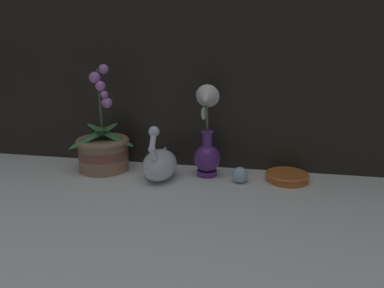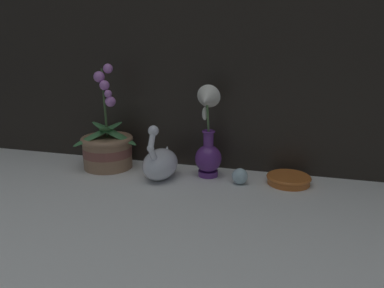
{
  "view_description": "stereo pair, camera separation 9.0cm",
  "coord_description": "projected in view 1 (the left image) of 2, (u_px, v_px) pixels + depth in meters",
  "views": [
    {
      "loc": [
        0.23,
        -0.99,
        0.45
      ],
      "look_at": [
        0.01,
        0.15,
        0.13
      ],
      "focal_mm": 35.0,
      "sensor_mm": 36.0,
      "label": 1
    },
    {
      "loc": [
        0.32,
        -0.97,
        0.45
      ],
      "look_at": [
        0.01,
        0.15,
        0.13
      ],
      "focal_mm": 35.0,
      "sensor_mm": 36.0,
      "label": 2
    }
  ],
  "objects": [
    {
      "name": "amber_dish",
      "position": [
        287.0,
        176.0,
        1.23
      ],
      "size": [
        0.14,
        0.14,
        0.03
      ],
      "color": "#C66628",
      "rests_on": "ground_plane"
    },
    {
      "name": "blue_vase",
      "position": [
        207.0,
        142.0,
        1.24
      ],
      "size": [
        0.09,
        0.12,
        0.31
      ],
      "color": "#602D7F",
      "rests_on": "ground_plane"
    },
    {
      "name": "orchid_potted_plant",
      "position": [
        103.0,
        149.0,
        1.32
      ],
      "size": [
        0.22,
        0.24,
        0.37
      ],
      "color": "#9E7556",
      "rests_on": "ground_plane"
    },
    {
      "name": "ground_plane",
      "position": [
        178.0,
        198.0,
        1.1
      ],
      "size": [
        2.8,
        2.8,
        0.0
      ],
      "primitive_type": "plane",
      "color": "silver"
    },
    {
      "name": "swan_figurine",
      "position": [
        160.0,
        163.0,
        1.24
      ],
      "size": [
        0.11,
        0.19,
        0.19
      ],
      "color": "white",
      "rests_on": "ground_plane"
    },
    {
      "name": "glass_sphere",
      "position": [
        240.0,
        175.0,
        1.21
      ],
      "size": [
        0.05,
        0.05,
        0.05
      ],
      "color": "silver",
      "rests_on": "ground_plane"
    }
  ]
}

